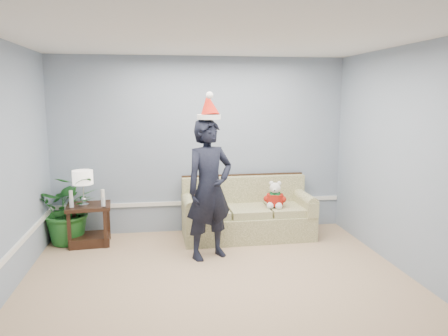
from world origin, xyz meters
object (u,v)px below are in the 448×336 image
side_table (90,229)px  teddy_bear (275,198)px  table_lamp (83,179)px  houseplant (69,209)px  man (209,189)px  sofa (247,215)px

side_table → teddy_bear: teddy_bear is taller
table_lamp → teddy_bear: bearing=-1.8°
houseplant → man: size_ratio=0.56×
side_table → man: (1.64, -0.75, 0.69)m
man → teddy_bear: (1.05, 0.63, -0.30)m
teddy_bear → sofa: bearing=175.8°
teddy_bear → houseplant: bearing=-165.8°
sofa → man: 1.19m
side_table → man: man is taller
sofa → side_table: bearing=-179.9°
sofa → side_table: size_ratio=3.00×
side_table → teddy_bear: size_ratio=1.60×
side_table → table_lamp: table_lamp is taller
table_lamp → man: (1.69, -0.71, -0.05)m
houseplant → side_table: bearing=-20.6°
sofa → man: (-0.66, -0.79, 0.59)m
houseplant → man: man is taller
houseplant → man: bearing=-24.0°
side_table → teddy_bear: (2.69, -0.12, 0.39)m
sofa → man: size_ratio=1.06×
sofa → teddy_bear: sofa is taller
teddy_bear → table_lamp: bearing=-163.2°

